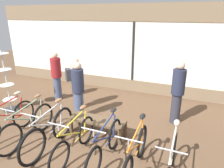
{
  "coord_description": "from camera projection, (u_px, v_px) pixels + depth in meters",
  "views": [
    {
      "loc": [
        2.04,
        -3.08,
        2.86
      ],
      "look_at": [
        0.0,
        1.91,
        0.95
      ],
      "focal_mm": 32.0,
      "sensor_mm": 36.0,
      "label": 1
    }
  ],
  "objects": [
    {
      "name": "bicycle_right",
      "position": [
        135.0,
        155.0,
        3.71
      ],
      "size": [
        0.46,
        1.71,
        1.02
      ],
      "color": "black",
      "rests_on": "ground_plane"
    },
    {
      "name": "bicycle_far_right",
      "position": [
        171.0,
        164.0,
        3.49
      ],
      "size": [
        0.46,
        1.73,
        1.02
      ],
      "color": "black",
      "rests_on": "ground_plane"
    },
    {
      "name": "bicycle_center",
      "position": [
        75.0,
        140.0,
        4.14
      ],
      "size": [
        0.46,
        1.66,
        1.01
      ],
      "color": "black",
      "rests_on": "ground_plane"
    },
    {
      "name": "bicycle_far_left",
      "position": [
        7.0,
        122.0,
        4.8
      ],
      "size": [
        0.46,
        1.78,
        1.04
      ],
      "color": "black",
      "rests_on": "ground_plane"
    },
    {
      "name": "accessory_rack",
      "position": [
        7.0,
        87.0,
        6.04
      ],
      "size": [
        0.48,
        0.48,
        1.88
      ],
      "color": "#333333",
      "rests_on": "ground_plane"
    },
    {
      "name": "bicycle_left",
      "position": [
        28.0,
        126.0,
        4.64
      ],
      "size": [
        0.46,
        1.77,
        1.04
      ],
      "color": "black",
      "rests_on": "ground_plane"
    },
    {
      "name": "customer_mid_floor",
      "position": [
        78.0,
        89.0,
        5.55
      ],
      "size": [
        0.4,
        0.4,
        1.65
      ],
      "color": "#424C6B",
      "rests_on": "ground_plane"
    },
    {
      "name": "bicycle_center_left",
      "position": [
        49.0,
        132.0,
        4.35
      ],
      "size": [
        0.46,
        1.76,
        1.06
      ],
      "color": "black",
      "rests_on": "ground_plane"
    },
    {
      "name": "bicycle_center_right",
      "position": [
        105.0,
        146.0,
        3.96
      ],
      "size": [
        0.46,
        1.72,
        1.02
      ],
      "color": "black",
      "rests_on": "ground_plane"
    },
    {
      "name": "customer_near_rack",
      "position": [
        57.0,
        75.0,
        6.79
      ],
      "size": [
        0.4,
        0.4,
        1.67
      ],
      "color": "#424C6B",
      "rests_on": "ground_plane"
    },
    {
      "name": "shop_back_wall",
      "position": [
        133.0,
        49.0,
        7.29
      ],
      "size": [
        12.0,
        0.08,
        3.2
      ],
      "color": "#7A664C",
      "rests_on": "ground_plane"
    },
    {
      "name": "customer_by_window",
      "position": [
        178.0,
        91.0,
        5.27
      ],
      "size": [
        0.48,
        0.48,
        1.74
      ],
      "color": "#2D2D38",
      "rests_on": "ground_plane"
    },
    {
      "name": "ground_plane",
      "position": [
        79.0,
        152.0,
        4.37
      ],
      "size": [
        24.0,
        24.0,
        0.0
      ],
      "primitive_type": "plane",
      "color": "brown"
    },
    {
      "name": "display_bench",
      "position": [
        97.0,
        122.0,
        4.9
      ],
      "size": [
        1.4,
        0.44,
        0.42
      ],
      "color": "brown",
      "rests_on": "ground_plane"
    },
    {
      "name": "customer_near_bench",
      "position": [
        76.0,
        82.0,
        6.08
      ],
      "size": [
        0.54,
        0.55,
        1.64
      ],
      "color": "#424C6B",
      "rests_on": "ground_plane"
    }
  ]
}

